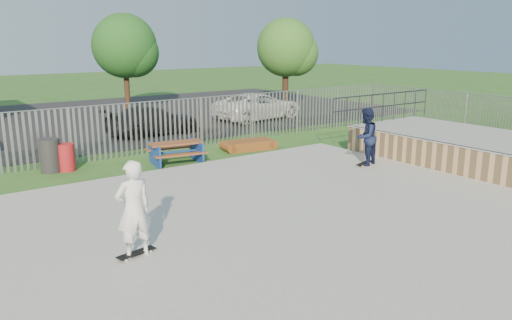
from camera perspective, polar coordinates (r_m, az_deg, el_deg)
ground at (r=11.58m, az=0.65°, el=-8.08°), size 120.00×120.00×0.00m
concrete_slab at (r=11.55m, az=0.66°, el=-7.73°), size 15.00×12.00×0.15m
quarter_pipe at (r=19.00m, az=22.26°, el=1.28°), size 5.50×7.05×2.19m
fence at (r=15.51m, az=-6.52°, el=1.30°), size 26.04×16.02×2.00m
picnic_table at (r=17.82m, az=-9.12°, el=0.83°), size 2.06×1.80×0.77m
funbox at (r=19.94m, az=-0.83°, el=1.73°), size 1.95×1.21×0.37m
trash_bin_red at (r=17.78m, az=-20.86°, el=0.28°), size 0.55×0.55×0.92m
trash_bin_grey at (r=17.81m, az=-22.46°, el=0.49°), size 0.67×0.67×1.12m
parking_lot at (r=28.68m, az=-22.73°, el=3.97°), size 40.00×18.00×0.02m
car_dark at (r=23.48m, az=-11.68°, el=4.44°), size 4.48×1.96×1.28m
car_white at (r=27.43m, az=0.24°, el=6.17°), size 5.42×2.94×1.45m
tree_mid at (r=31.06m, az=-14.80°, el=12.47°), size 3.77×3.77×5.81m
tree_right at (r=32.18m, az=3.43°, el=12.68°), size 3.65×3.65×5.64m
skateboard_a at (r=17.28m, az=12.27°, el=-0.42°), size 0.82×0.41×0.08m
skateboard_b at (r=10.21m, az=-13.52°, el=-10.39°), size 0.82×0.34×0.08m
skater_navy at (r=17.09m, az=12.42°, el=2.60°), size 1.10×0.95×1.93m
skater_white at (r=9.88m, az=-13.82°, el=-5.47°), size 0.71×0.47×1.93m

